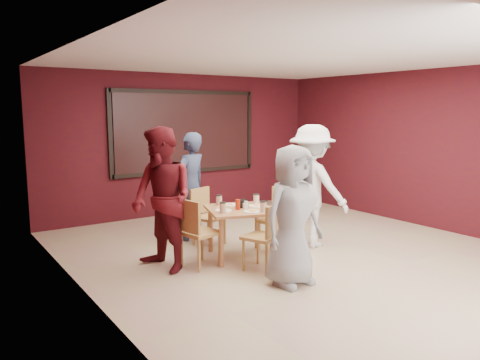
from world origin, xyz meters
TOP-DOWN VIEW (x-y plane):
  - floor at (0.00, 0.00)m, footprint 7.00×7.00m
  - window_blinds at (0.00, 3.45)m, footprint 3.00×0.02m
  - dining_table at (-0.78, 0.39)m, footprint 1.14×1.14m
  - chair_front at (-0.83, -0.29)m, footprint 0.56×0.56m
  - chair_back at (-0.85, 1.25)m, footprint 0.54×0.54m
  - chair_left at (-1.52, 0.36)m, footprint 0.52×0.52m
  - chair_right at (-0.09, 0.35)m, footprint 0.56×0.56m
  - diner_front at (-0.86, -0.82)m, footprint 0.86×0.59m
  - diner_back at (-0.90, 1.64)m, footprint 0.74×0.61m
  - diner_left at (-1.92, 0.51)m, footprint 0.87×1.03m
  - diner_right at (0.46, 0.26)m, footprint 0.95×1.33m

SIDE VIEW (x-z plane):
  - floor at x=0.00m, z-range 0.00..0.00m
  - chair_back at x=-0.85m, z-range 0.06..0.94m
  - chair_front at x=-0.83m, z-range 0.06..0.96m
  - chair_left at x=-1.52m, z-range 0.06..0.99m
  - chair_right at x=-0.09m, z-range 0.06..0.99m
  - dining_table at x=-0.78m, z-range 0.20..1.06m
  - diner_front at x=-0.86m, z-range 0.00..1.68m
  - diner_back at x=-0.90m, z-range 0.00..1.74m
  - diner_right at x=0.46m, z-range 0.00..1.87m
  - diner_left at x=-1.92m, z-range 0.00..1.88m
  - window_blinds at x=0.00m, z-range 0.90..2.40m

